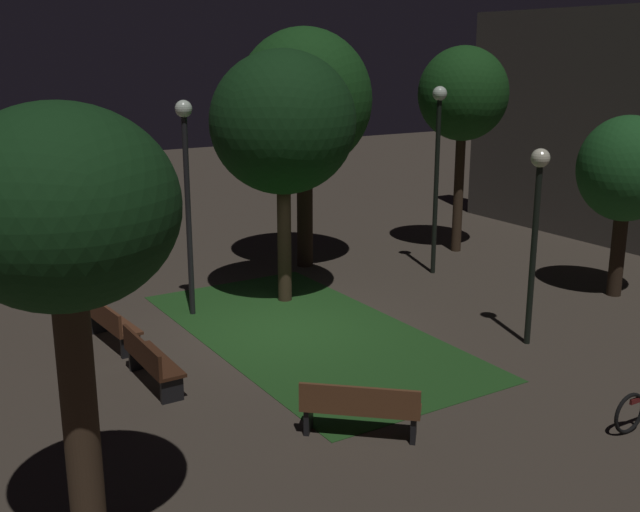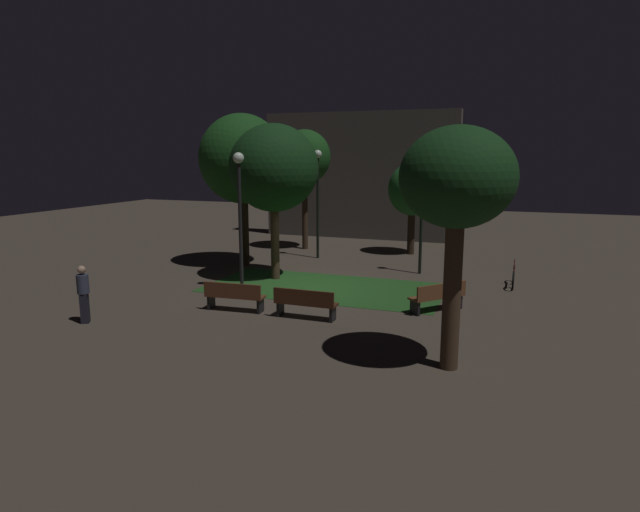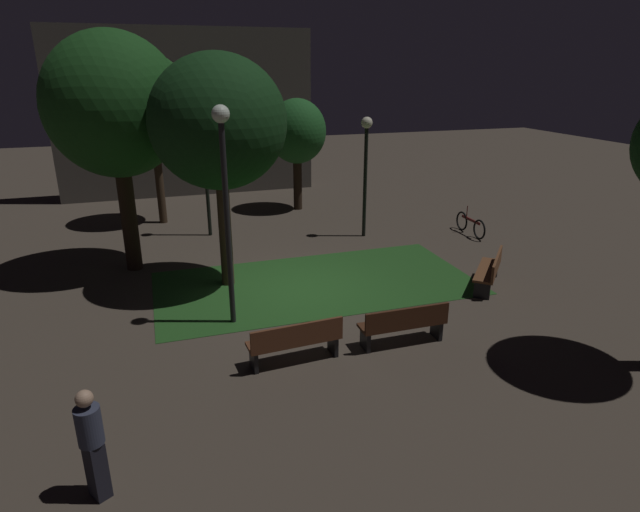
{
  "view_description": "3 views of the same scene",
  "coord_description": "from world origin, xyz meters",
  "views": [
    {
      "loc": [
        13.13,
        -7.3,
        5.63
      ],
      "look_at": [
        -0.12,
        0.95,
        1.45
      ],
      "focal_mm": 43.06,
      "sensor_mm": 36.0,
      "label": 1
    },
    {
      "loc": [
        6.53,
        -16.84,
        4.56
      ],
      "look_at": [
        0.26,
        0.32,
        1.12
      ],
      "focal_mm": 30.09,
      "sensor_mm": 36.0,
      "label": 2
    },
    {
      "loc": [
        -3.39,
        -11.79,
        5.34
      ],
      "look_at": [
        0.26,
        -0.49,
        1.06
      ],
      "focal_mm": 29.57,
      "sensor_mm": 36.0,
      "label": 3
    }
  ],
  "objects": [
    {
      "name": "ground_plane",
      "position": [
        0.0,
        0.0,
        0.0
      ],
      "size": [
        60.0,
        60.0,
        0.0
      ],
      "primitive_type": "plane",
      "color": "#473D33"
    },
    {
      "name": "grass_lawn",
      "position": [
        0.42,
        0.34,
        0.01
      ],
      "size": [
        8.17,
        4.12,
        0.01
      ],
      "primitive_type": "cube",
      "color": "#23511E",
      "rests_on": "ground"
    },
    {
      "name": "bench_near_trees",
      "position": [
        -1.13,
        -3.29,
        0.48
      ],
      "size": [
        1.83,
        0.6,
        0.88
      ],
      "color": "brown",
      "rests_on": "ground"
    },
    {
      "name": "bench_by_lamp",
      "position": [
        1.13,
        -3.29,
        0.48
      ],
      "size": [
        1.8,
        0.48,
        0.88
      ],
      "color": "#422314",
      "rests_on": "ground"
    },
    {
      "name": "bench_back_row",
      "position": [
        4.57,
        -1.26,
        0.48
      ],
      "size": [
        1.56,
        1.66,
        0.88
      ],
      "color": "brown",
      "rests_on": "ground"
    },
    {
      "name": "tree_tall_center",
      "position": [
        -4.09,
        2.95,
        4.38
      ],
      "size": [
        3.5,
        3.5,
        6.24
      ],
      "color": "#2D2116",
      "rests_on": "ground"
    },
    {
      "name": "tree_near_wall",
      "position": [
        -1.77,
        1.01,
        4.09
      ],
      "size": [
        3.24,
        3.24,
        5.7
      ],
      "color": "#423021",
      "rests_on": "ground"
    },
    {
      "name": "tree_left_canopy",
      "position": [
        2.03,
        7.86,
        2.99
      ],
      "size": [
        2.22,
        2.22,
        4.24
      ],
      "color": "#2D2116",
      "rests_on": "ground"
    },
    {
      "name": "tree_back_left",
      "position": [
        -3.14,
        7.5,
        4.44
      ],
      "size": [
        2.5,
        2.5,
        5.79
      ],
      "color": "#38281C",
      "rests_on": "ground"
    },
    {
      "name": "lamp_post_plaza_east",
      "position": [
        3.16,
        3.76,
        2.69
      ],
      "size": [
        0.36,
        0.36,
        3.88
      ],
      "color": "black",
      "rests_on": "ground"
    },
    {
      "name": "lamp_post_plaza_west",
      "position": [
        -1.71,
        5.42,
        3.23
      ],
      "size": [
        0.36,
        0.36,
        4.79
      ],
      "color": "black",
      "rests_on": "ground"
    },
    {
      "name": "lamp_post_path_center",
      "position": [
        -1.99,
        -1.21,
        3.15
      ],
      "size": [
        0.36,
        0.36,
        4.66
      ],
      "color": "black",
      "rests_on": "ground"
    },
    {
      "name": "bicycle",
      "position": [
        6.63,
        2.8,
        0.34
      ],
      "size": [
        0.08,
        1.72,
        0.93
      ],
      "color": "black",
      "rests_on": "ground"
    },
    {
      "name": "pedestrian",
      "position": [
        -4.46,
        -5.69,
        0.85
      ],
      "size": [
        0.32,
        0.34,
        1.61
      ],
      "color": "black",
      "rests_on": "ground"
    },
    {
      "name": "building_wall_backdrop",
      "position": [
        -1.67,
        11.93,
        3.44
      ],
      "size": [
        10.77,
        0.8,
        6.89
      ],
      "primitive_type": "cube",
      "color": "#4C4742",
      "rests_on": "ground"
    }
  ]
}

